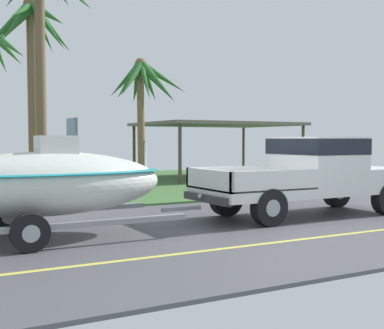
% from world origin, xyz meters
% --- Properties ---
extents(ground, '(36.00, 22.00, 0.11)m').
position_xyz_m(ground, '(0.00, 8.38, -0.01)').
color(ground, '#4C4C51').
extents(pickup_truck_towing, '(5.67, 1.99, 1.90)m').
position_xyz_m(pickup_truck_towing, '(1.62, 0.52, 1.05)').
color(pickup_truck_towing, silver).
rests_on(pickup_truck_towing, ground).
extents(boat_on_trailer, '(5.84, 2.32, 2.24)m').
position_xyz_m(boat_on_trailer, '(-4.93, 0.52, 1.04)').
color(boat_on_trailer, gray).
rests_on(boat_on_trailer, ground).
extents(carport_awning, '(6.85, 5.32, 2.62)m').
position_xyz_m(carport_awning, '(5.58, 11.69, 2.51)').
color(carport_awning, '#4C4238').
rests_on(carport_awning, ground).
extents(palm_tree_near_left, '(3.40, 3.12, 5.05)m').
position_xyz_m(palm_tree_near_left, '(1.04, 9.81, 3.92)').
color(palm_tree_near_left, brown).
rests_on(palm_tree_near_left, ground).
extents(palm_tree_mid, '(3.68, 3.19, 7.04)m').
position_xyz_m(palm_tree_mid, '(-3.82, 5.87, 5.69)').
color(palm_tree_mid, brown).
rests_on(palm_tree_mid, ground).
extents(palm_tree_far_left, '(3.19, 3.51, 6.61)m').
position_xyz_m(palm_tree_far_left, '(-3.44, 8.77, 5.10)').
color(palm_tree_far_left, brown).
rests_on(palm_tree_far_left, ground).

